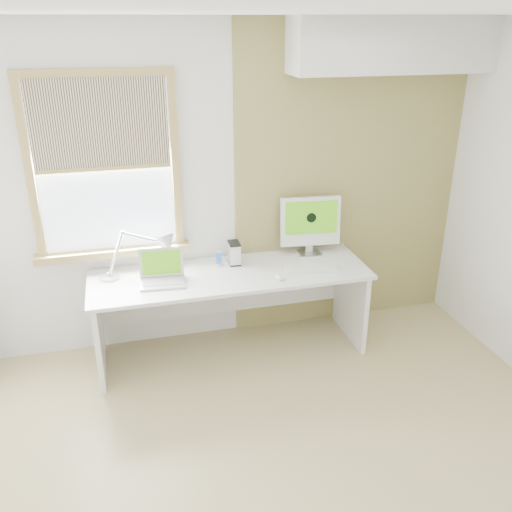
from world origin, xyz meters
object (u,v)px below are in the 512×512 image
object	(u,v)px
imac	(310,222)
desk_lamp	(156,249)
laptop	(162,274)
desk	(229,291)
external_drive	(234,253)

from	to	relation	value
imac	desk_lamp	bearing A→B (deg)	-177.32
laptop	imac	size ratio (longest dim) A/B	0.70
desk	imac	size ratio (longest dim) A/B	4.31
desk_lamp	external_drive	world-z (taller)	desk_lamp
desk_lamp	imac	distance (m)	1.30
desk	laptop	distance (m)	0.60
desk_lamp	laptop	distance (m)	0.22
desk	imac	bearing A→B (deg)	12.36
desk_lamp	external_drive	size ratio (longest dim) A/B	3.65
imac	laptop	bearing A→B (deg)	-169.61
desk	desk_lamp	size ratio (longest dim) A/B	3.27
desk_lamp	external_drive	distance (m)	0.63
laptop	external_drive	world-z (taller)	laptop
external_drive	imac	bearing A→B (deg)	4.28
external_drive	imac	xyz separation A→B (m)	(0.67, 0.05, 0.19)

